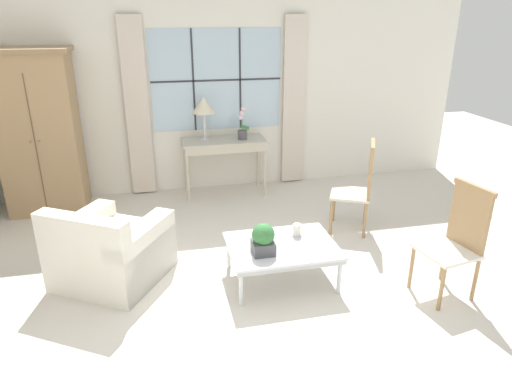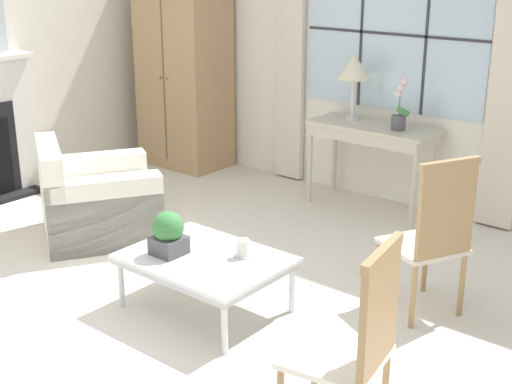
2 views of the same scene
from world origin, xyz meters
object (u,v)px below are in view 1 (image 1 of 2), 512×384
at_px(console_table, 224,146).
at_px(table_lamp, 204,106).
at_px(armoire, 40,133).
at_px(coffee_table, 282,248).
at_px(potted_orchid, 242,127).
at_px(pillar_candle, 297,230).
at_px(armchair_upholstered, 111,253).
at_px(accent_chair_wooden, 458,236).
at_px(side_chair_wooden, 361,183).
at_px(potted_plant_small, 263,239).

xyz_separation_m(console_table, table_lamp, (-0.25, 0.04, 0.55)).
relative_size(armoire, coffee_table, 2.01).
relative_size(armoire, potted_orchid, 4.46).
relative_size(coffee_table, pillar_candle, 7.65).
bearing_deg(table_lamp, coffee_table, -80.07).
distance_m(armchair_upholstered, coffee_table, 1.62).
bearing_deg(armoire, pillar_candle, -39.25).
bearing_deg(potted_orchid, armchair_upholstered, -130.33).
height_order(accent_chair_wooden, pillar_candle, accent_chair_wooden).
height_order(armoire, side_chair_wooden, armoire).
bearing_deg(console_table, pillar_candle, -80.75).
height_order(armoire, potted_plant_small, armoire).
relative_size(console_table, side_chair_wooden, 1.06).
bearing_deg(coffee_table, accent_chair_wooden, -20.01).
bearing_deg(side_chair_wooden, accent_chair_wooden, -78.07).
relative_size(side_chair_wooden, potted_plant_small, 3.71).
bearing_deg(potted_orchid, console_table, 174.26).
distance_m(console_table, table_lamp, 0.61).
height_order(armchair_upholstered, side_chair_wooden, side_chair_wooden).
bearing_deg(coffee_table, armchair_upholstered, 166.63).
bearing_deg(side_chair_wooden, coffee_table, -144.12).
distance_m(potted_orchid, potted_plant_small, 2.51).
height_order(table_lamp, potted_plant_small, table_lamp).
relative_size(accent_chair_wooden, pillar_candle, 7.85).
distance_m(table_lamp, pillar_candle, 2.48).
relative_size(potted_orchid, accent_chair_wooden, 0.44).
bearing_deg(accent_chair_wooden, side_chair_wooden, 101.93).
distance_m(side_chair_wooden, accent_chair_wooden, 1.41).
distance_m(console_table, accent_chair_wooden, 3.32).
height_order(table_lamp, side_chair_wooden, table_lamp).
bearing_deg(armoire, side_chair_wooden, -22.15).
relative_size(armchair_upholstered, coffee_table, 1.21).
relative_size(side_chair_wooden, accent_chair_wooden, 1.04).
distance_m(coffee_table, potted_plant_small, 0.30).
relative_size(armoire, pillar_candle, 15.34).
height_order(armchair_upholstered, pillar_candle, armchair_upholstered).
height_order(side_chair_wooden, coffee_table, side_chair_wooden).
xyz_separation_m(armchair_upholstered, side_chair_wooden, (2.74, 0.47, 0.31)).
bearing_deg(console_table, coffee_table, -85.92).
bearing_deg(console_table, potted_orchid, -5.74).
distance_m(armchair_upholstered, pillar_candle, 1.79).
xyz_separation_m(console_table, potted_plant_small, (-0.04, -2.48, -0.17)).
bearing_deg(console_table, table_lamp, 170.00).
xyz_separation_m(potted_orchid, potted_plant_small, (-0.30, -2.45, -0.42)).
distance_m(armchair_upholstered, potted_plant_small, 1.47).
distance_m(potted_orchid, accent_chair_wooden, 3.20).
xyz_separation_m(armoire, table_lamp, (2.05, 0.08, 0.23)).
bearing_deg(console_table, accent_chair_wooden, -60.66).
height_order(table_lamp, coffee_table, table_lamp).
bearing_deg(coffee_table, potted_orchid, 87.86).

